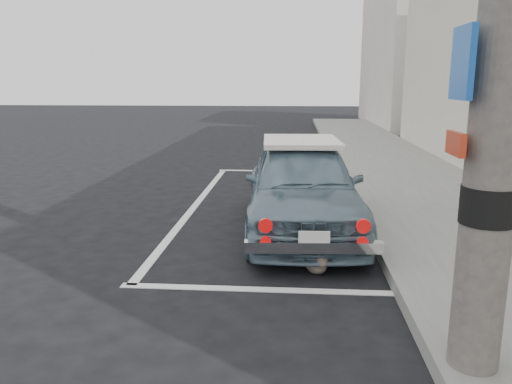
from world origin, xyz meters
TOP-DOWN VIEW (x-y plane):
  - ground at (0.00, 0.00)m, footprint 80.00×80.00m
  - sidewalk at (3.20, 2.00)m, footprint 2.80×40.00m
  - building_far at (6.35, 20.00)m, footprint 3.50×10.00m
  - pline_rear at (0.50, -0.50)m, footprint 3.00×0.12m
  - pline_front at (0.50, 6.50)m, footprint 3.00×0.12m
  - pline_side at (-0.90, 3.00)m, footprint 0.12×7.00m
  - retro_coupe at (0.90, 1.66)m, footprint 1.75×3.93m
  - cat at (1.05, -0.00)m, footprint 0.35×0.48m

SIDE VIEW (x-z plane):
  - ground at x=0.00m, z-range 0.00..0.00m
  - pline_rear at x=0.50m, z-range 0.00..0.01m
  - pline_front at x=0.50m, z-range 0.00..0.01m
  - pline_side at x=-0.90m, z-range 0.00..0.01m
  - sidewalk at x=3.20m, z-range 0.00..0.15m
  - cat at x=1.05m, z-range -0.01..0.26m
  - retro_coupe at x=0.90m, z-range 0.01..1.32m
  - building_far at x=6.35m, z-range 0.00..8.00m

